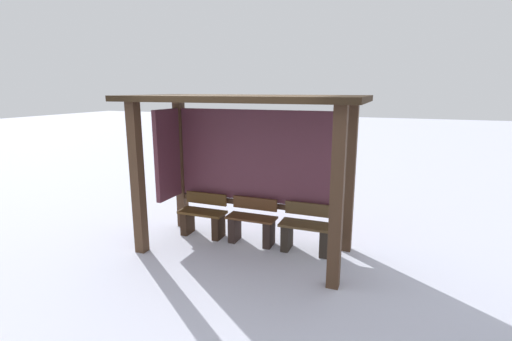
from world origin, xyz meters
TOP-DOWN VIEW (x-y plane):
  - ground_plane at (0.00, 0.00)m, footprint 60.00×60.00m
  - bus_shelter at (-0.10, 0.20)m, footprint 3.45×1.69m
  - bench_left_inside at (-0.90, 0.32)m, footprint 0.80×0.34m
  - bench_center_inside at (0.00, 0.32)m, footprint 0.80×0.34m
  - bench_right_inside at (0.90, 0.32)m, footprint 0.80×0.38m

SIDE VIEW (x-z plane):
  - ground_plane at x=0.00m, z-range 0.00..0.00m
  - bench_left_inside at x=-0.90m, z-range -0.05..0.68m
  - bench_right_inside at x=0.90m, z-range -0.05..0.68m
  - bench_center_inside at x=0.00m, z-range -0.05..0.68m
  - bus_shelter at x=-0.10m, z-range 0.55..2.94m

